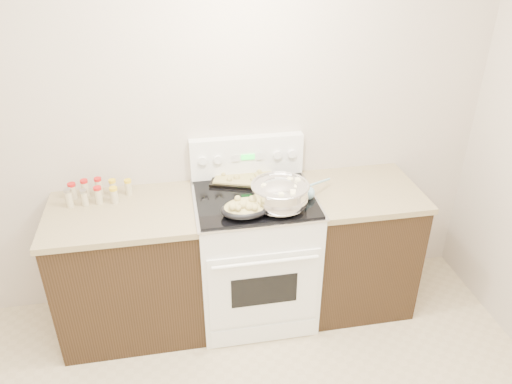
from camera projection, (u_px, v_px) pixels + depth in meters
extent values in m
cube|color=#C0B3A6|center=(191.00, 119.00, 3.21)|extent=(4.00, 0.05, 2.70)
cube|color=black|center=(131.00, 272.00, 3.29)|extent=(0.90, 0.64, 0.88)
cube|color=brown|center=(122.00, 213.00, 3.06)|extent=(0.93, 0.67, 0.04)
cube|color=black|center=(356.00, 248.00, 3.53)|extent=(0.70, 0.64, 0.88)
cube|color=brown|center=(363.00, 191.00, 3.30)|extent=(0.73, 0.67, 0.04)
cube|color=white|center=(255.00, 257.00, 3.40)|extent=(0.76, 0.66, 0.92)
cube|color=white|center=(264.00, 290.00, 3.11)|extent=(0.70, 0.01, 0.55)
cube|color=black|center=(264.00, 291.00, 3.11)|extent=(0.42, 0.01, 0.22)
cylinder|color=white|center=(266.00, 262.00, 2.96)|extent=(0.65, 0.02, 0.02)
cube|color=white|center=(264.00, 334.00, 3.30)|extent=(0.70, 0.01, 0.14)
cube|color=silver|center=(255.00, 198.00, 3.17)|extent=(0.78, 0.68, 0.01)
cube|color=black|center=(255.00, 197.00, 3.16)|extent=(0.74, 0.64, 0.01)
cube|color=white|center=(247.00, 156.00, 3.34)|extent=(0.76, 0.07, 0.28)
cylinder|color=white|center=(203.00, 161.00, 3.25)|extent=(0.06, 0.02, 0.06)
cylinder|color=white|center=(218.00, 160.00, 3.27)|extent=(0.06, 0.02, 0.06)
cylinder|color=white|center=(277.00, 155.00, 3.33)|extent=(0.06, 0.02, 0.06)
cylinder|color=white|center=(292.00, 154.00, 3.34)|extent=(0.06, 0.02, 0.06)
cube|color=#19E533|center=(248.00, 157.00, 3.30)|extent=(0.09, 0.00, 0.04)
cube|color=silver|center=(236.00, 158.00, 3.29)|extent=(0.05, 0.00, 0.05)
cube|color=silver|center=(260.00, 156.00, 3.31)|extent=(0.05, 0.00, 0.05)
ellipsoid|color=silver|center=(280.00, 197.00, 3.01)|extent=(0.43, 0.43, 0.21)
cylinder|color=silver|center=(280.00, 206.00, 3.04)|extent=(0.19, 0.19, 0.01)
torus|color=silver|center=(280.00, 185.00, 2.97)|extent=(0.35, 0.35, 0.02)
cylinder|color=silver|center=(280.00, 194.00, 3.00)|extent=(0.33, 0.33, 0.12)
cylinder|color=brown|center=(280.00, 187.00, 2.97)|extent=(0.31, 0.31, 0.00)
cube|color=#FDF7BB|center=(268.00, 185.00, 2.98)|extent=(0.03, 0.03, 0.02)
cube|color=#FDF7BB|center=(290.00, 180.00, 3.04)|extent=(0.05, 0.05, 0.03)
cube|color=#FDF7BB|center=(284.00, 187.00, 2.96)|extent=(0.04, 0.04, 0.03)
cube|color=#FDF7BB|center=(294.00, 188.00, 2.95)|extent=(0.03, 0.03, 0.02)
cube|color=#FDF7BB|center=(293.00, 193.00, 2.90)|extent=(0.04, 0.04, 0.03)
cube|color=#FDF7BB|center=(298.00, 180.00, 3.04)|extent=(0.03, 0.03, 0.03)
cube|color=#FDF7BB|center=(264.00, 186.00, 2.97)|extent=(0.04, 0.04, 0.03)
cube|color=#FDF7BB|center=(293.00, 187.00, 2.96)|extent=(0.03, 0.03, 0.03)
cube|color=#FDF7BB|center=(277.00, 188.00, 2.95)|extent=(0.03, 0.03, 0.02)
cube|color=#FDF7BB|center=(293.00, 194.00, 2.89)|extent=(0.03, 0.03, 0.02)
cube|color=#FDF7BB|center=(281.00, 195.00, 2.88)|extent=(0.03, 0.03, 0.02)
ellipsoid|color=black|center=(247.00, 208.00, 2.95)|extent=(0.34, 0.26, 0.08)
ellipsoid|color=tan|center=(247.00, 207.00, 2.95)|extent=(0.31, 0.24, 0.06)
sphere|color=tan|center=(238.00, 208.00, 2.86)|extent=(0.04, 0.04, 0.04)
sphere|color=tan|center=(249.00, 207.00, 2.88)|extent=(0.05, 0.05, 0.05)
sphere|color=tan|center=(233.00, 207.00, 2.87)|extent=(0.05, 0.05, 0.05)
sphere|color=tan|center=(260.00, 200.00, 2.94)|extent=(0.04, 0.04, 0.04)
sphere|color=tan|center=(243.00, 205.00, 2.90)|extent=(0.05, 0.05, 0.05)
sphere|color=tan|center=(255.00, 208.00, 2.88)|extent=(0.04, 0.04, 0.04)
sphere|color=tan|center=(253.00, 199.00, 2.95)|extent=(0.05, 0.05, 0.05)
sphere|color=tan|center=(238.00, 198.00, 2.96)|extent=(0.04, 0.04, 0.04)
cube|color=black|center=(243.00, 178.00, 3.35)|extent=(0.47, 0.40, 0.02)
cube|color=tan|center=(243.00, 177.00, 3.34)|extent=(0.42, 0.35, 0.02)
sphere|color=tan|center=(229.00, 180.00, 3.28)|extent=(0.04, 0.04, 0.04)
sphere|color=tan|center=(247.00, 170.00, 3.41)|extent=(0.04, 0.04, 0.04)
sphere|color=tan|center=(257.00, 176.00, 3.32)|extent=(0.03, 0.03, 0.03)
sphere|color=tan|center=(237.00, 177.00, 3.31)|extent=(0.04, 0.04, 0.04)
sphere|color=tan|center=(264.00, 176.00, 3.31)|extent=(0.04, 0.04, 0.04)
sphere|color=tan|center=(253.00, 179.00, 3.28)|extent=(0.03, 0.03, 0.03)
sphere|color=tan|center=(251.00, 169.00, 3.41)|extent=(0.04, 0.04, 0.04)
sphere|color=tan|center=(223.00, 174.00, 3.34)|extent=(0.03, 0.03, 0.03)
sphere|color=tan|center=(256.00, 175.00, 3.35)|extent=(0.03, 0.03, 0.03)
sphere|color=tan|center=(259.00, 172.00, 3.37)|extent=(0.04, 0.04, 0.04)
cylinder|color=#AA844E|center=(259.00, 192.00, 3.19)|extent=(0.16, 0.24, 0.01)
sphere|color=#AA844E|center=(252.00, 200.00, 3.09)|extent=(0.04, 0.04, 0.04)
sphere|color=#84B3C5|center=(308.00, 193.00, 3.13)|extent=(0.09, 0.09, 0.09)
cylinder|color=#84B3C5|center=(318.00, 183.00, 3.19)|extent=(0.22, 0.19, 0.07)
cylinder|color=#BFB28C|center=(73.00, 192.00, 3.16)|extent=(0.05, 0.05, 0.09)
cylinder|color=#B21414|center=(71.00, 185.00, 3.13)|extent=(0.05, 0.05, 0.02)
cylinder|color=#BFB28C|center=(86.00, 190.00, 3.16)|extent=(0.04, 0.04, 0.11)
cylinder|color=#B21414|center=(84.00, 181.00, 3.13)|extent=(0.05, 0.05, 0.02)
cylinder|color=#BFB28C|center=(99.00, 188.00, 3.18)|extent=(0.04, 0.04, 0.11)
cylinder|color=#B21414|center=(98.00, 179.00, 3.14)|extent=(0.05, 0.05, 0.02)
cylinder|color=#BFB28C|center=(113.00, 189.00, 3.18)|extent=(0.04, 0.04, 0.10)
cylinder|color=gold|center=(112.00, 181.00, 3.16)|extent=(0.04, 0.04, 0.02)
cylinder|color=#BFB28C|center=(129.00, 188.00, 3.20)|extent=(0.04, 0.04, 0.09)
cylinder|color=gold|center=(128.00, 181.00, 3.18)|extent=(0.05, 0.05, 0.02)
cylinder|color=#BFB28C|center=(69.00, 199.00, 3.07)|extent=(0.04, 0.04, 0.11)
cylinder|color=#B2B2B7|center=(67.00, 190.00, 3.03)|extent=(0.05, 0.05, 0.02)
cylinder|color=#BFB28C|center=(85.00, 199.00, 3.08)|extent=(0.04, 0.04, 0.09)
cylinder|color=#B2B2B7|center=(83.00, 191.00, 3.06)|extent=(0.04, 0.04, 0.02)
cylinder|color=#BFB28C|center=(99.00, 196.00, 3.10)|extent=(0.05, 0.05, 0.10)
cylinder|color=#B21414|center=(97.00, 188.00, 3.07)|extent=(0.05, 0.05, 0.02)
cylinder|color=#BFB28C|center=(114.00, 196.00, 3.11)|extent=(0.05, 0.05, 0.09)
cylinder|color=gold|center=(113.00, 189.00, 3.09)|extent=(0.05, 0.05, 0.02)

